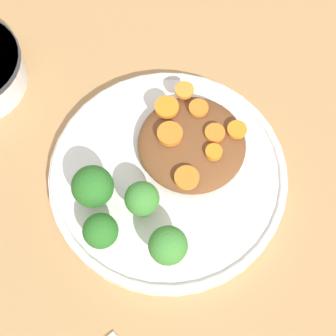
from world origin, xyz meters
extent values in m
plane|color=tan|center=(0.00, 0.00, 0.00)|extent=(4.00, 4.00, 0.00)
cylinder|color=white|center=(0.00, 0.00, 0.01)|extent=(0.26, 0.26, 0.02)
torus|color=white|center=(0.00, 0.00, 0.02)|extent=(0.26, 0.26, 0.01)
ellipsoid|color=brown|center=(-0.04, 0.00, 0.03)|extent=(0.12, 0.12, 0.03)
cylinder|color=#759E51|center=(0.07, -0.04, 0.03)|extent=(0.02, 0.02, 0.03)
sphere|color=#286B23|center=(0.07, -0.04, 0.05)|extent=(0.04, 0.04, 0.04)
cylinder|color=#7FA85B|center=(0.07, 0.06, 0.03)|extent=(0.01, 0.01, 0.03)
sphere|color=#3D8433|center=(0.07, 0.06, 0.05)|extent=(0.04, 0.04, 0.04)
cylinder|color=#759E51|center=(0.05, 0.01, 0.03)|extent=(0.02, 0.02, 0.02)
sphere|color=#3D8433|center=(0.05, 0.01, 0.05)|extent=(0.04, 0.04, 0.04)
cylinder|color=#759E51|center=(0.10, 0.00, 0.03)|extent=(0.01, 0.01, 0.02)
sphere|color=#286B23|center=(0.10, 0.00, 0.05)|extent=(0.04, 0.04, 0.04)
cylinder|color=orange|center=(0.00, 0.03, 0.05)|extent=(0.03, 0.03, 0.00)
cylinder|color=orange|center=(-0.07, -0.02, 0.05)|extent=(0.02, 0.02, 0.00)
cylinder|color=orange|center=(-0.03, -0.02, 0.05)|extent=(0.03, 0.03, 0.01)
cylinder|color=orange|center=(-0.04, 0.03, 0.05)|extent=(0.02, 0.02, 0.01)
cylinder|color=orange|center=(-0.08, -0.04, 0.05)|extent=(0.02, 0.02, 0.00)
cylinder|color=orange|center=(-0.08, 0.03, 0.05)|extent=(0.02, 0.02, 0.00)
cylinder|color=orange|center=(-0.05, -0.05, 0.05)|extent=(0.03, 0.03, 0.01)
cylinder|color=orange|center=(-0.06, 0.01, 0.05)|extent=(0.02, 0.02, 0.00)
camera|label=1|loc=(0.18, 0.16, 0.58)|focal=60.00mm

